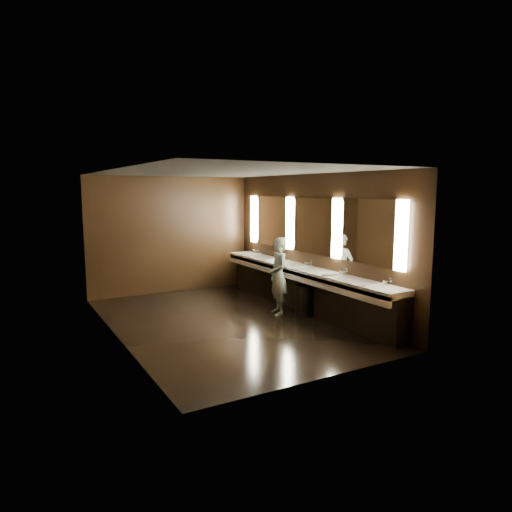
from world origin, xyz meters
The scene contains 10 objects.
floor centered at (0.00, 0.00, 0.00)m, with size 6.00×6.00×0.00m, color black.
ceiling centered at (0.00, 0.00, 2.80)m, with size 4.00×6.00×0.02m, color #2D2D2B.
wall_back centered at (0.00, 3.00, 1.40)m, with size 4.00×0.02×2.80m, color black.
wall_front centered at (0.00, -3.00, 1.40)m, with size 4.00×0.02×2.80m, color black.
wall_left centered at (-2.00, 0.00, 1.40)m, with size 0.02×6.00×2.80m, color black.
wall_right centered at (2.00, 0.00, 1.40)m, with size 0.02×6.00×2.80m, color black.
sink_counter centered at (1.79, 0.00, 0.50)m, with size 0.55×5.40×1.01m.
mirror_band centered at (1.98, 0.00, 1.75)m, with size 0.06×5.03×1.15m.
person centered at (1.16, -0.03, 0.78)m, with size 0.57×0.37×1.55m, color #80B5C0.
trash_bin centered at (1.58, -0.36, 0.30)m, with size 0.39×0.39×0.61m, color black.
Camera 1 is at (-3.65, -7.55, 2.47)m, focal length 32.00 mm.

